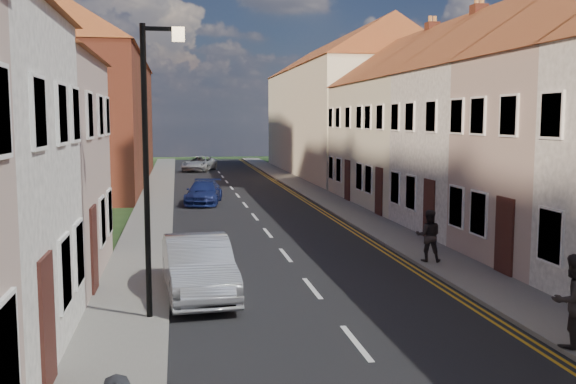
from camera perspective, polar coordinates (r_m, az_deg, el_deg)
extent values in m
cube|color=black|center=(23.93, -1.82, -3.67)|extent=(7.00, 90.00, 0.02)
cube|color=gray|center=(23.72, -12.43, -3.79)|extent=(1.80, 90.00, 0.12)
cube|color=gray|center=(24.90, 8.28, -3.22)|extent=(1.80, 90.00, 0.12)
cube|color=white|center=(25.56, 19.68, 3.36)|extent=(8.00, 5.80, 6.00)
cube|color=beige|center=(30.37, 14.67, 3.95)|extent=(8.00, 5.00, 6.00)
cube|color=brown|center=(28.91, 16.58, 14.12)|extent=(0.60, 0.60, 1.60)
cube|color=beige|center=(35.36, 11.05, 4.37)|extent=(8.00, 5.80, 6.00)
cube|color=brown|center=(33.43, 12.68, 13.15)|extent=(0.60, 0.60, 1.60)
cube|color=beige|center=(49.93, 4.79, 6.19)|extent=(8.00, 24.00, 8.00)
cube|color=brown|center=(43.74, -17.84, 5.87)|extent=(8.00, 24.00, 8.00)
cylinder|color=black|center=(13.39, -12.50, 1.61)|extent=(0.12, 0.12, 6.00)
cube|color=black|center=(13.45, -11.27, 14.04)|extent=(0.70, 0.08, 0.08)
cube|color=#FFD899|center=(13.43, -9.73, 13.65)|extent=(0.25, 0.15, 0.28)
imported|color=#9FA0A6|center=(15.59, -8.00, -6.61)|extent=(1.82, 4.40, 1.42)
imported|color=navy|center=(32.38, -7.49, -0.05)|extent=(2.22, 4.17, 1.15)
imported|color=#BABEC2|center=(53.12, -7.89, 2.52)|extent=(3.33, 4.92, 1.25)
imported|color=#2A2321|center=(12.76, 23.99, -8.82)|extent=(0.89, 0.72, 1.71)
imported|color=black|center=(19.03, 12.39, -3.80)|extent=(0.88, 0.77, 1.51)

